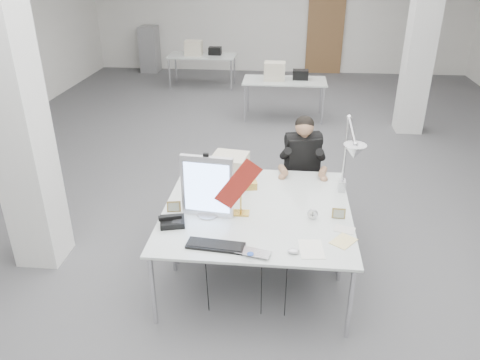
# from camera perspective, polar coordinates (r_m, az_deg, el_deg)

# --- Properties ---
(room_shell) EXTENTS (10.04, 14.04, 3.24)m
(room_shell) POSITION_cam_1_polar(r_m,az_deg,el_deg) (6.28, 3.93, 14.07)
(room_shell) COLOR #4D4D4F
(room_shell) RESTS_ON ground
(desk_main) EXTENTS (1.80, 0.90, 0.02)m
(desk_main) POSITION_cam_1_polar(r_m,az_deg,el_deg) (4.17, 1.67, -6.65)
(desk_main) COLOR silver
(desk_main) RESTS_ON room_shell
(desk_second) EXTENTS (1.80, 0.90, 0.02)m
(desk_second) POSITION_cam_1_polar(r_m,az_deg,el_deg) (4.95, 2.43, -1.02)
(desk_second) COLOR silver
(desk_second) RESTS_ON room_shell
(bg_desk_a) EXTENTS (1.60, 0.80, 0.02)m
(bg_desk_a) POSITION_cam_1_polar(r_m,az_deg,el_deg) (9.28, 5.46, 11.95)
(bg_desk_a) COLOR silver
(bg_desk_a) RESTS_ON room_shell
(bg_desk_b) EXTENTS (1.60, 0.80, 0.02)m
(bg_desk_b) POSITION_cam_1_polar(r_m,az_deg,el_deg) (11.61, -4.64, 14.85)
(bg_desk_b) COLOR silver
(bg_desk_b) RESTS_ON room_shell
(filing_cabinet) EXTENTS (0.45, 0.55, 1.20)m
(filing_cabinet) POSITION_cam_1_polar(r_m,az_deg,el_deg) (13.41, -10.95, 15.39)
(filing_cabinet) COLOR gray
(filing_cabinet) RESTS_ON room_shell
(office_chair) EXTENTS (0.67, 0.67, 1.12)m
(office_chair) POSITION_cam_1_polar(r_m,az_deg,el_deg) (5.65, 7.46, 0.29)
(office_chair) COLOR black
(office_chair) RESTS_ON room_shell
(seated_person) EXTENTS (0.55, 0.62, 0.80)m
(seated_person) POSITION_cam_1_polar(r_m,az_deg,el_deg) (5.46, 7.67, 3.28)
(seated_person) COLOR black
(seated_person) RESTS_ON office_chair
(monitor) EXTENTS (0.49, 0.10, 0.60)m
(monitor) POSITION_cam_1_polar(r_m,az_deg,el_deg) (4.30, -4.03, -0.82)
(monitor) COLOR silver
(monitor) RESTS_ON desk_main
(pennant) EXTENTS (0.43, 0.17, 0.49)m
(pennant) POSITION_cam_1_polar(r_m,az_deg,el_deg) (4.21, -0.18, -0.49)
(pennant) COLOR maroon
(pennant) RESTS_ON monitor
(keyboard) EXTENTS (0.51, 0.21, 0.02)m
(keyboard) POSITION_cam_1_polar(r_m,az_deg,el_deg) (3.99, -3.01, -7.98)
(keyboard) COLOR black
(keyboard) RESTS_ON desk_main
(laptop) EXTENTS (0.35, 0.27, 0.02)m
(laptop) POSITION_cam_1_polar(r_m,az_deg,el_deg) (3.86, 1.27, -9.20)
(laptop) COLOR #ACACB0
(laptop) RESTS_ON desk_main
(mouse) EXTENTS (0.10, 0.07, 0.04)m
(mouse) POSITION_cam_1_polar(r_m,az_deg,el_deg) (3.93, 6.53, -8.61)
(mouse) COLOR silver
(mouse) RESTS_ON desk_main
(bankers_lamp) EXTENTS (0.34, 0.19, 0.36)m
(bankers_lamp) POSITION_cam_1_polar(r_m,az_deg,el_deg) (4.37, 0.10, -2.10)
(bankers_lamp) COLOR gold
(bankers_lamp) RESTS_ON desk_main
(desk_phone) EXTENTS (0.26, 0.25, 0.06)m
(desk_phone) POSITION_cam_1_polar(r_m,az_deg,el_deg) (4.32, -8.24, -5.07)
(desk_phone) COLOR black
(desk_phone) RESTS_ON desk_main
(picture_frame_left) EXTENTS (0.14, 0.06, 0.10)m
(picture_frame_left) POSITION_cam_1_polar(r_m,az_deg,el_deg) (4.52, -8.06, -3.22)
(picture_frame_left) COLOR olive
(picture_frame_left) RESTS_ON desk_main
(picture_frame_right) EXTENTS (0.13, 0.04, 0.10)m
(picture_frame_right) POSITION_cam_1_polar(r_m,az_deg,el_deg) (4.46, 11.94, -4.00)
(picture_frame_right) COLOR olive
(picture_frame_right) RESTS_ON desk_main
(desk_clock) EXTENTS (0.10, 0.06, 0.10)m
(desk_clock) POSITION_cam_1_polar(r_m,az_deg,el_deg) (4.41, 8.85, -4.11)
(desk_clock) COLOR silver
(desk_clock) RESTS_ON desk_main
(paper_stack_a) EXTENTS (0.23, 0.30, 0.01)m
(paper_stack_a) POSITION_cam_1_polar(r_m,az_deg,el_deg) (4.00, 8.71, -8.32)
(paper_stack_a) COLOR white
(paper_stack_a) RESTS_ON desk_main
(paper_stack_b) EXTENTS (0.26, 0.27, 0.01)m
(paper_stack_b) POSITION_cam_1_polar(r_m,az_deg,el_deg) (4.15, 12.49, -7.30)
(paper_stack_b) COLOR #EBD68C
(paper_stack_b) RESTS_ON desk_main
(paper_stack_c) EXTENTS (0.21, 0.17, 0.01)m
(paper_stack_c) POSITION_cam_1_polar(r_m,az_deg,el_deg) (4.32, 12.62, -5.90)
(paper_stack_c) COLOR silver
(paper_stack_c) RESTS_ON desk_main
(beige_monitor) EXTENTS (0.41, 0.39, 0.34)m
(beige_monitor) POSITION_cam_1_polar(r_m,az_deg,el_deg) (4.93, -1.26, 1.22)
(beige_monitor) COLOR beige
(beige_monitor) RESTS_ON desk_second
(architect_lamp) EXTENTS (0.26, 0.69, 0.88)m
(architect_lamp) POSITION_cam_1_polar(r_m,az_deg,el_deg) (4.58, 13.04, 2.17)
(architect_lamp) COLOR silver
(architect_lamp) RESTS_ON desk_second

